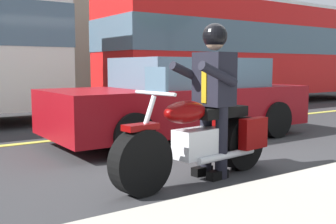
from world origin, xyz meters
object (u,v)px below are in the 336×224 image
object	(u,v)px
bus_near	(256,48)
car_dark	(183,99)
motorcycle_main	(201,140)
rider_main	(213,87)

from	to	relation	value
bus_near	car_dark	xyz separation A→B (m)	(6.17, 4.15, -1.18)
motorcycle_main	car_dark	xyz separation A→B (m)	(-1.39, -2.20, 0.24)
bus_near	rider_main	bearing A→B (deg)	40.65
rider_main	car_dark	size ratio (longest dim) A/B	0.38
rider_main	bus_near	distance (m)	9.75
rider_main	bus_near	bearing A→B (deg)	-139.35
motorcycle_main	bus_near	distance (m)	9.98
rider_main	bus_near	world-z (taller)	bus_near
motorcycle_main	rider_main	distance (m)	0.61
motorcycle_main	car_dark	size ratio (longest dim) A/B	0.48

